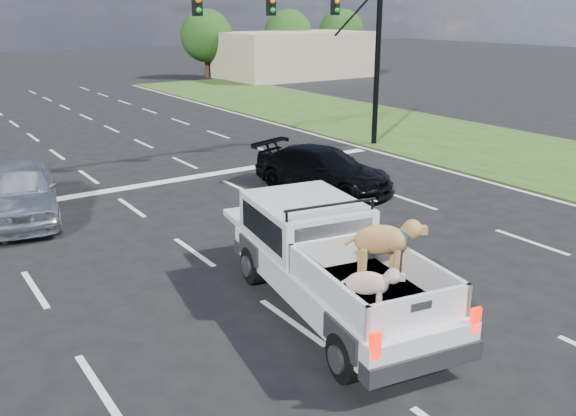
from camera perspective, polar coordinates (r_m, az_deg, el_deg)
name	(u,v)px	position (r m, az deg, el deg)	size (l,w,h in m)	color
ground	(366,297)	(12.07, 7.29, -8.29)	(160.00, 160.00, 0.00)	black
road_markings	(210,210)	(17.14, -7.28, -0.16)	(17.75, 60.00, 0.01)	silver
grass_shoulder_right	(518,154)	(25.22, 20.73, 4.78)	(8.00, 60.00, 0.06)	#244114
traffic_signal	(330,27)	(23.51, 3.99, 16.58)	(9.11, 0.31, 7.00)	black
building_right	(295,55)	(51.33, 0.69, 14.16)	(12.00, 7.00, 3.60)	tan
tree_far_d	(206,36)	(51.61, -7.64, 15.68)	(4.20, 4.20, 5.40)	#332114
tree_far_e	(288,34)	(55.68, 0.01, 16.00)	(4.20, 4.20, 5.40)	#332114
tree_far_f	(341,32)	(59.26, 5.01, 16.06)	(4.20, 4.20, 5.40)	#332114
pickup_truck	(331,260)	(11.23, 4.03, -4.90)	(2.85, 5.71, 2.05)	black
silver_sedan	(20,191)	(17.56, -23.80, 1.46)	(1.82, 4.52, 1.54)	silver
black_coupe	(323,169)	(18.78, 3.30, 3.67)	(1.86, 4.58, 1.33)	black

